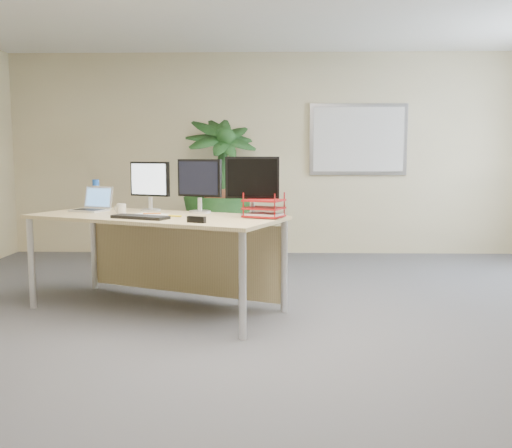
{
  "coord_description": "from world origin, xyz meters",
  "views": [
    {
      "loc": [
        0.03,
        -3.77,
        1.35
      ],
      "look_at": [
        -0.08,
        0.35,
        0.85
      ],
      "focal_mm": 40.0,
      "sensor_mm": 36.0,
      "label": 1
    }
  ],
  "objects_px": {
    "floor_plant": "(220,201)",
    "laptop": "(93,205)",
    "desk": "(164,234)",
    "monitor_right": "(199,182)",
    "monitor_left": "(150,183)"
  },
  "relations": [
    {
      "from": "floor_plant",
      "to": "laptop",
      "type": "xyz_separation_m",
      "value": [
        -0.98,
        -2.1,
        0.14
      ]
    },
    {
      "from": "desk",
      "to": "laptop",
      "type": "xyz_separation_m",
      "value": [
        -0.7,
        0.27,
        0.24
      ]
    },
    {
      "from": "monitor_right",
      "to": "laptop",
      "type": "height_order",
      "value": "monitor_right"
    },
    {
      "from": "laptop",
      "to": "monitor_left",
      "type": "bearing_deg",
      "value": -1.68
    },
    {
      "from": "desk",
      "to": "laptop",
      "type": "height_order",
      "value": "laptop"
    },
    {
      "from": "floor_plant",
      "to": "laptop",
      "type": "relative_size",
      "value": 3.81
    },
    {
      "from": "laptop",
      "to": "desk",
      "type": "bearing_deg",
      "value": -21.24
    },
    {
      "from": "monitor_right",
      "to": "laptop",
      "type": "bearing_deg",
      "value": 170.96
    },
    {
      "from": "monitor_left",
      "to": "monitor_right",
      "type": "relative_size",
      "value": 0.95
    },
    {
      "from": "desk",
      "to": "floor_plant",
      "type": "distance_m",
      "value": 2.39
    },
    {
      "from": "floor_plant",
      "to": "monitor_right",
      "type": "height_order",
      "value": "floor_plant"
    },
    {
      "from": "floor_plant",
      "to": "monitor_right",
      "type": "xyz_separation_m",
      "value": [
        0.03,
        -2.26,
        0.36
      ]
    },
    {
      "from": "monitor_left",
      "to": "desk",
      "type": "bearing_deg",
      "value": -57.14
    },
    {
      "from": "desk",
      "to": "monitor_right",
      "type": "height_order",
      "value": "monitor_right"
    },
    {
      "from": "floor_plant",
      "to": "laptop",
      "type": "bearing_deg",
      "value": -115.17
    }
  ]
}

